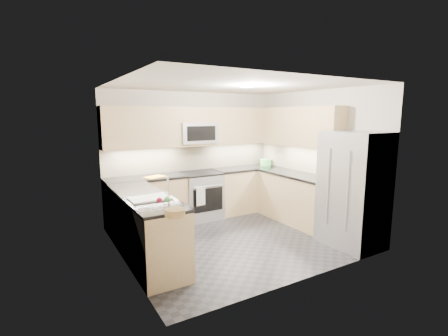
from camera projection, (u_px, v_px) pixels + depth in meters
floor at (235, 239)px, 5.43m from camera, size 3.60×3.20×0.00m
ceiling at (235, 85)px, 5.03m from camera, size 3.60×3.20×0.02m
wall_back at (193, 155)px, 6.59m from camera, size 3.60×0.02×2.50m
wall_front at (307, 182)px, 3.87m from camera, size 3.60×0.02×2.50m
wall_left at (121, 175)px, 4.33m from camera, size 0.02×3.20×2.50m
wall_right at (315, 158)px, 6.13m from camera, size 0.02×3.20×2.50m
base_cab_back_left at (146, 203)px, 5.92m from camera, size 1.42×0.60×0.90m
base_cab_back_right at (245, 190)px, 7.01m from camera, size 1.42×0.60×0.90m
base_cab_right at (296, 199)px, 6.24m from camera, size 0.60×1.70×0.90m
base_cab_peninsula at (146, 228)px, 4.61m from camera, size 0.60×2.00×0.90m
countertop_back_left at (145, 178)px, 5.84m from camera, size 1.42×0.63×0.04m
countertop_back_right at (245, 168)px, 6.93m from camera, size 1.42×0.63×0.04m
countertop_right at (297, 175)px, 6.16m from camera, size 0.63×1.70×0.04m
countertop_peninsula at (144, 196)px, 4.53m from camera, size 0.63×2.00×0.04m
upper_cab_back at (196, 126)px, 6.35m from camera, size 3.60×0.35×0.75m
upper_cab_right at (299, 127)px, 6.18m from camera, size 0.35×1.95×0.75m
backsplash_back at (193, 157)px, 6.60m from camera, size 3.60×0.01×0.51m
backsplash_right at (298, 158)px, 6.52m from camera, size 0.01×2.30×0.51m
gas_range at (200, 196)px, 6.44m from camera, size 0.76×0.65×0.91m
range_cooktop at (200, 173)px, 6.37m from camera, size 0.76×0.65×0.03m
oven_door_glass at (208, 200)px, 6.16m from camera, size 0.62×0.02×0.45m
oven_handle at (209, 186)px, 6.10m from camera, size 0.60×0.02×0.02m
microwave at (197, 133)px, 6.35m from camera, size 0.76×0.40×0.40m
microwave_door at (202, 133)px, 6.17m from camera, size 0.60×0.01×0.28m
refrigerator at (353, 190)px, 5.03m from camera, size 0.70×0.90×1.80m
fridge_handle_left at (347, 192)px, 4.69m from camera, size 0.02×0.02×1.20m
fridge_handle_right at (328, 187)px, 4.99m from camera, size 0.02×0.02×1.20m
sink_basin at (150, 203)px, 4.33m from camera, size 0.52×0.38×0.16m
faucet at (168, 187)px, 4.42m from camera, size 0.03×0.03×0.28m
utensil_bowl at (266, 162)px, 7.22m from camera, size 0.28×0.28×0.14m
cutting_board at (155, 177)px, 5.84m from camera, size 0.41×0.35×0.01m
fruit_basket at (175, 212)px, 3.58m from camera, size 0.26×0.26×0.08m
fruit_apple at (159, 200)px, 3.82m from camera, size 0.07×0.07×0.07m
fruit_pear at (167, 199)px, 3.84m from camera, size 0.07×0.07×0.07m
dish_towel_check at (201, 196)px, 6.02m from camera, size 0.18×0.03×0.34m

